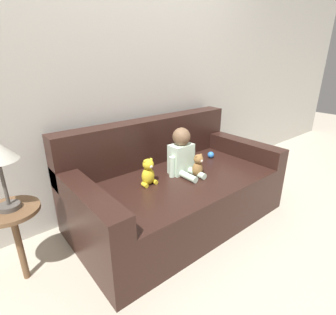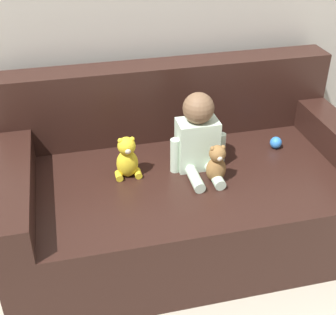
# 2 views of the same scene
# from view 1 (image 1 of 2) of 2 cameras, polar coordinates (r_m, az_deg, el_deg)

# --- Properties ---
(ground_plane) EXTENTS (12.00, 12.00, 0.00)m
(ground_plane) POSITION_cam_1_polar(r_m,az_deg,el_deg) (2.44, 2.09, -12.96)
(ground_plane) COLOR #B7AD99
(wall_back) EXTENTS (8.00, 0.05, 2.60)m
(wall_back) POSITION_cam_1_polar(r_m,az_deg,el_deg) (2.47, -6.84, 19.49)
(wall_back) COLOR #ADA89E
(wall_back) RESTS_ON ground_plane
(couch) EXTENTS (1.79, 0.98, 0.84)m
(couch) POSITION_cam_1_polar(r_m,az_deg,el_deg) (2.33, 1.23, -6.45)
(couch) COLOR black
(couch) RESTS_ON ground_plane
(person_baby) EXTENTS (0.28, 0.31, 0.40)m
(person_baby) POSITION_cam_1_polar(r_m,az_deg,el_deg) (2.21, 3.10, 0.76)
(person_baby) COLOR silver
(person_baby) RESTS_ON couch
(teddy_bear_brown) EXTENTS (0.10, 0.09, 0.20)m
(teddy_bear_brown) POSITION_cam_1_polar(r_m,az_deg,el_deg) (2.18, 6.52, -1.78)
(teddy_bear_brown) COLOR olive
(teddy_bear_brown) RESTS_ON couch
(plush_toy_side) EXTENTS (0.13, 0.10, 0.22)m
(plush_toy_side) POSITION_cam_1_polar(r_m,az_deg,el_deg) (2.04, -4.33, -3.32)
(plush_toy_side) COLOR yellow
(plush_toy_side) RESTS_ON couch
(toy_ball) EXTENTS (0.06, 0.06, 0.06)m
(toy_ball) POSITION_cam_1_polar(r_m,az_deg,el_deg) (2.63, 9.30, 0.59)
(toy_ball) COLOR #337FDB
(toy_ball) RESTS_ON couch
(side_table) EXTENTS (0.33, 0.33, 0.95)m
(side_table) POSITION_cam_1_polar(r_m,az_deg,el_deg) (1.75, -32.32, -4.04)
(side_table) COLOR brown
(side_table) RESTS_ON ground_plane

